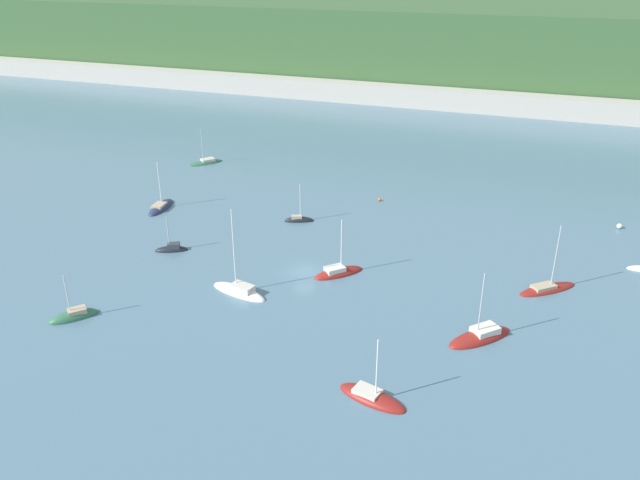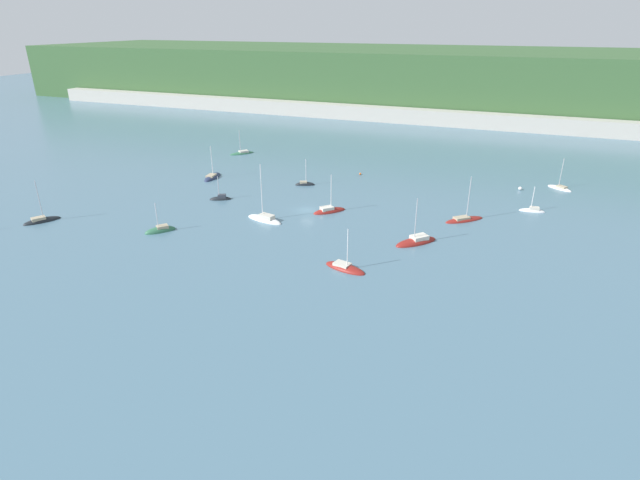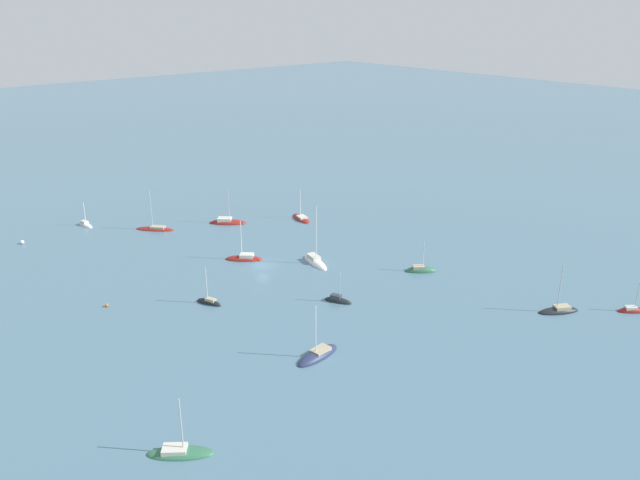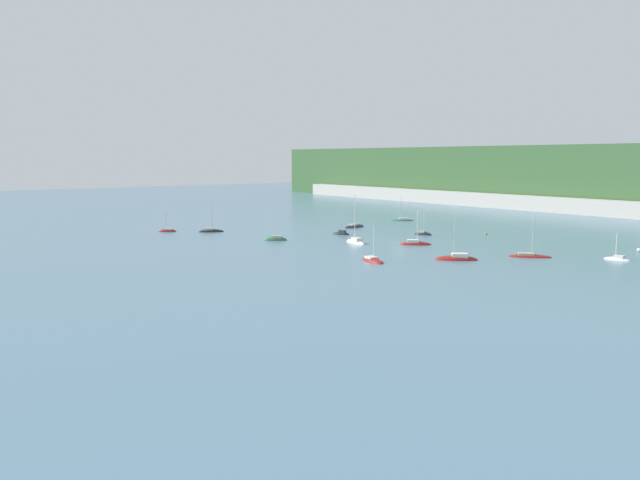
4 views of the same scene
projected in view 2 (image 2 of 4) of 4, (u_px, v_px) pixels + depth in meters
name	position (u px, v px, depth m)	size (l,w,h in m)	color
ground_plane	(307.00, 211.00, 100.44)	(600.00, 600.00, 0.00)	slate
hillside_ridge	(436.00, 78.00, 220.24)	(387.79, 85.47, 23.78)	#385B33
shore_town_strip	(412.00, 116.00, 184.63)	(329.62, 6.00, 5.28)	#B7B2A8
sailboat_0	(464.00, 220.00, 95.45)	(7.65, 7.22, 9.22)	maroon
sailboat_1	(42.00, 221.00, 94.89)	(5.10, 6.77, 8.73)	black
sailboat_2	(221.00, 199.00, 106.58)	(4.79, 3.39, 5.80)	black
sailboat_3	(532.00, 211.00, 99.96)	(5.04, 2.04, 5.71)	silver
sailboat_4	(345.00, 268.00, 76.86)	(7.41, 4.09, 7.44)	maroon
sailboat_5	(265.00, 220.00, 95.39)	(8.28, 3.94, 11.85)	white
sailboat_7	(416.00, 242.00, 85.85)	(7.45, 7.77, 8.95)	maroon
sailboat_8	(305.00, 185.00, 115.91)	(4.72, 2.97, 6.91)	black
sailboat_9	(560.00, 188.00, 113.36)	(5.83, 4.91, 7.57)	white
sailboat_10	(212.00, 178.00, 121.27)	(3.40, 7.65, 8.60)	#232D4C
sailboat_11	(242.00, 153.00, 143.21)	(6.35, 7.11, 7.44)	#2D6647
sailboat_12	(329.00, 211.00, 99.77)	(6.49, 6.69, 8.35)	maroon
sailboat_13	(161.00, 231.00, 90.48)	(5.06, 5.50, 6.46)	#2D6647
mooring_buoy_0	(360.00, 174.00, 123.57)	(0.53, 0.53, 0.53)	orange
mooring_buoy_1	(520.00, 188.00, 112.38)	(0.79, 0.79, 0.79)	white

